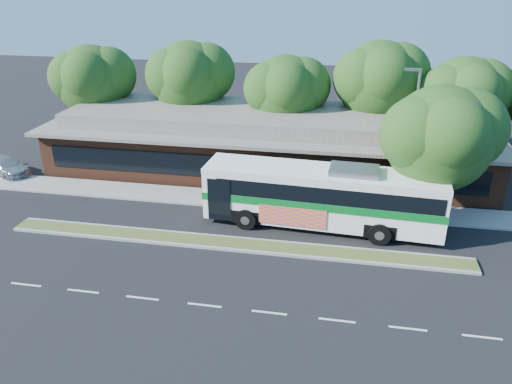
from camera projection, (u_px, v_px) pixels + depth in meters
ground at (230, 250)px, 27.27m from camera, size 120.00×120.00×0.00m
median_strip at (232, 244)px, 27.78m from camera, size 26.00×1.10×0.15m
sidewalk at (252, 201)px, 33.00m from camera, size 44.00×2.60×0.12m
parking_lot at (36, 165)px, 39.24m from camera, size 14.00×12.00×0.01m
plaza_building at (268, 140)px, 38.08m from camera, size 33.20×11.20×4.45m
lamp_post at (411, 141)px, 29.09m from camera, size 0.93×0.18×9.07m
tree_bg_a at (97, 79)px, 40.91m from camera, size 6.47×5.80×8.63m
tree_bg_b at (195, 77)px, 40.38m from camera, size 6.69×6.00×9.00m
tree_bg_c at (291, 90)px, 38.37m from camera, size 6.24×5.60×8.26m
tree_bg_d at (385, 80)px, 37.78m from camera, size 6.91×6.20×9.37m
tree_bg_e at (469, 95)px, 36.16m from camera, size 6.47×5.80×8.50m
transit_bus at (323, 193)px, 29.02m from camera, size 13.98×3.82×3.88m
sedan at (5, 166)px, 37.17m from camera, size 4.78×3.42×1.29m
sidewalk_tree at (447, 136)px, 28.04m from camera, size 6.73×6.03×8.36m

